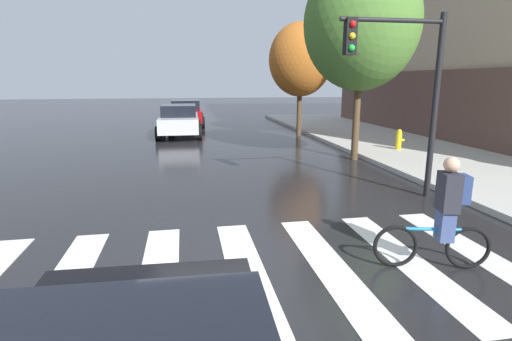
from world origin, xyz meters
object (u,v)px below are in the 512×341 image
cyclist (444,214)px  traffic_light_near (405,75)px  street_tree_near (362,23)px  street_tree_mid (300,60)px  sedan_far (186,113)px  fire_hydrant (399,139)px  sedan_mid (179,120)px

cyclist → traffic_light_near: bearing=70.5°
street_tree_near → street_tree_mid: size_ratio=1.22×
sedan_far → street_tree_near: (5.74, -11.92, 3.75)m
traffic_light_near → street_tree_mid: street_tree_mid is taller
traffic_light_near → street_tree_near: size_ratio=0.62×
traffic_light_near → fire_hydrant: 6.77m
sedan_far → cyclist: size_ratio=2.72×
sedan_mid → cyclist: size_ratio=2.72×
fire_hydrant → street_tree_mid: size_ratio=0.14×
cyclist → street_tree_mid: street_tree_mid is taller
traffic_light_near → street_tree_near: 5.00m
sedan_mid → sedan_far: sedan_far is taller
street_tree_near → street_tree_mid: 6.57m
sedan_far → cyclist: bearing=-80.0°
cyclist → traffic_light_near: (1.22, 3.45, 2.02)m
traffic_light_near → street_tree_mid: size_ratio=0.76×
sedan_far → fire_hydrant: sedan_far is taller
sedan_mid → street_tree_near: bearing=-49.9°
sedan_far → traffic_light_near: (4.75, -16.51, 2.05)m
cyclist → traffic_light_near: traffic_light_near is taller
cyclist → street_tree_near: (2.22, 8.04, 3.73)m
sedan_mid → fire_hydrant: size_ratio=5.88×
cyclist → fire_hydrant: cyclist is taller
street_tree_near → street_tree_mid: bearing=91.2°
cyclist → traffic_light_near: size_ratio=0.40×
sedan_mid → street_tree_mid: street_tree_mid is taller
sedan_mid → sedan_far: size_ratio=1.00×
sedan_mid → fire_hydrant: bearing=-37.4°
traffic_light_near → fire_hydrant: traffic_light_near is taller
cyclist → street_tree_near: bearing=74.6°
cyclist → street_tree_near: street_tree_near is taller
sedan_far → cyclist: 20.27m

